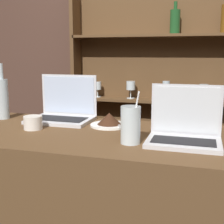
{
  "coord_description": "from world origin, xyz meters",
  "views": [
    {
      "loc": [
        0.34,
        -1.02,
        1.47
      ],
      "look_at": [
        -0.07,
        0.37,
        1.19
      ],
      "focal_mm": 50.0,
      "sensor_mm": 36.0,
      "label": 1
    }
  ],
  "objects_px": {
    "laptop_near": "(64,111)",
    "wine_bottle_clear": "(3,98)",
    "coffee_cup": "(33,123)",
    "cake_plate": "(109,121)",
    "water_glass": "(131,125)",
    "laptop_far": "(184,130)"
  },
  "relations": [
    {
      "from": "laptop_near",
      "to": "wine_bottle_clear",
      "type": "height_order",
      "value": "wine_bottle_clear"
    },
    {
      "from": "wine_bottle_clear",
      "to": "coffee_cup",
      "type": "xyz_separation_m",
      "value": [
        0.29,
        -0.18,
        -0.09
      ]
    },
    {
      "from": "coffee_cup",
      "to": "water_glass",
      "type": "bearing_deg",
      "value": -11.21
    },
    {
      "from": "cake_plate",
      "to": "coffee_cup",
      "type": "relative_size",
      "value": 2.15
    },
    {
      "from": "cake_plate",
      "to": "water_glass",
      "type": "relative_size",
      "value": 0.89
    },
    {
      "from": "laptop_near",
      "to": "laptop_far",
      "type": "bearing_deg",
      "value": -21.19
    },
    {
      "from": "water_glass",
      "to": "laptop_near",
      "type": "bearing_deg",
      "value": 143.74
    },
    {
      "from": "wine_bottle_clear",
      "to": "coffee_cup",
      "type": "bearing_deg",
      "value": -30.97
    },
    {
      "from": "laptop_near",
      "to": "coffee_cup",
      "type": "height_order",
      "value": "laptop_near"
    },
    {
      "from": "laptop_near",
      "to": "cake_plate",
      "type": "height_order",
      "value": "laptop_near"
    },
    {
      "from": "laptop_far",
      "to": "coffee_cup",
      "type": "distance_m",
      "value": 0.74
    },
    {
      "from": "water_glass",
      "to": "coffee_cup",
      "type": "xyz_separation_m",
      "value": [
        -0.52,
        0.1,
        -0.05
      ]
    },
    {
      "from": "cake_plate",
      "to": "wine_bottle_clear",
      "type": "bearing_deg",
      "value": 179.47
    },
    {
      "from": "water_glass",
      "to": "wine_bottle_clear",
      "type": "relative_size",
      "value": 0.7
    },
    {
      "from": "wine_bottle_clear",
      "to": "coffee_cup",
      "type": "relative_size",
      "value": 3.44
    },
    {
      "from": "laptop_near",
      "to": "coffee_cup",
      "type": "distance_m",
      "value": 0.25
    },
    {
      "from": "cake_plate",
      "to": "laptop_far",
      "type": "bearing_deg",
      "value": -26.61
    },
    {
      "from": "laptop_near",
      "to": "cake_plate",
      "type": "distance_m",
      "value": 0.3
    },
    {
      "from": "coffee_cup",
      "to": "laptop_near",
      "type": "bearing_deg",
      "value": 76.84
    },
    {
      "from": "laptop_far",
      "to": "coffee_cup",
      "type": "xyz_separation_m",
      "value": [
        -0.74,
        0.03,
        -0.02
      ]
    },
    {
      "from": "water_glass",
      "to": "cake_plate",
      "type": "bearing_deg",
      "value": 122.68
    },
    {
      "from": "coffee_cup",
      "to": "laptop_far",
      "type": "bearing_deg",
      "value": -2.02
    }
  ]
}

